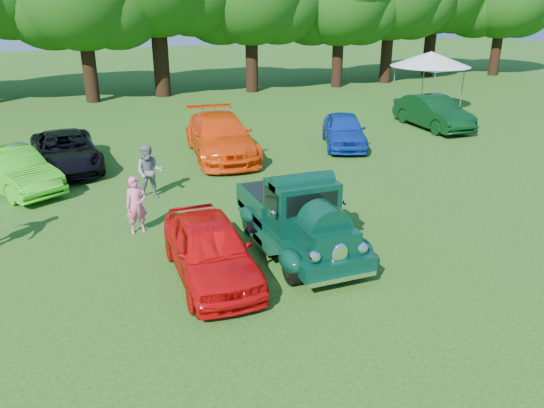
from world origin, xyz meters
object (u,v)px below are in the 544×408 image
object	(u,v)px
back_car_lime	(13,170)
back_car_blue	(344,130)
spectator_pink	(136,205)
canopy_tent	(431,59)
red_convertible	(210,249)
spectator_grey	(149,172)
back_car_orange	(221,136)
back_car_green	(433,112)
hero_pickup	(298,218)
back_car_black	(66,151)

from	to	relation	value
back_car_lime	back_car_blue	xyz separation A→B (m)	(12.28, 1.04, -0.00)
spectator_pink	canopy_tent	bearing A→B (deg)	27.09
red_convertible	spectator_grey	bearing A→B (deg)	95.43
back_car_orange	spectator_pink	size ratio (longest dim) A/B	3.59
back_car_green	spectator_grey	bearing A→B (deg)	-160.09
back_car_green	spectator_pink	bearing A→B (deg)	-152.61
hero_pickup	red_convertible	bearing A→B (deg)	-165.26
hero_pickup	back_car_orange	bearing A→B (deg)	86.38
back_car_blue	spectator_pink	size ratio (longest dim) A/B	2.60
back_car_lime	back_car_black	world-z (taller)	back_car_lime
back_car_blue	back_car_green	size ratio (longest dim) A/B	0.87
hero_pickup	spectator_pink	bearing A→B (deg)	145.82
hero_pickup	red_convertible	xyz separation A→B (m)	(-2.33, -0.61, -0.11)
back_car_lime	spectator_grey	size ratio (longest dim) A/B	2.46
red_convertible	back_car_black	world-z (taller)	red_convertible
back_car_blue	back_car_green	bearing A→B (deg)	36.01
back_car_blue	canopy_tent	distance (m)	9.43
back_car_lime	back_car_black	distance (m)	2.46
hero_pickup	canopy_tent	xyz separation A→B (m)	(13.39, 13.05, 1.92)
red_convertible	spectator_grey	world-z (taller)	spectator_grey
back_car_green	canopy_tent	world-z (taller)	canopy_tent
hero_pickup	back_car_green	world-z (taller)	hero_pickup
back_car_green	hero_pickup	bearing A→B (deg)	-138.13
back_car_lime	back_car_green	xyz separation A→B (m)	(17.72, 2.42, 0.07)
back_car_lime	back_car_blue	size ratio (longest dim) A/B	1.04
back_car_lime	spectator_pink	xyz separation A→B (m)	(3.15, -4.67, 0.08)
red_convertible	spectator_grey	distance (m)	5.46
back_car_black	back_car_green	bearing A→B (deg)	-2.41
hero_pickup	back_car_blue	bearing A→B (deg)	55.01
back_car_lime	back_car_orange	bearing A→B (deg)	-16.52
back_car_blue	spectator_pink	world-z (taller)	spectator_pink
back_car_green	spectator_pink	xyz separation A→B (m)	(-14.57, -7.10, 0.01)
back_car_lime	back_car_orange	xyz separation A→B (m)	(7.16, 1.43, 0.11)
back_car_blue	back_car_orange	bearing A→B (deg)	-162.65
hero_pickup	back_car_green	distance (m)	14.58
back_car_orange	spectator_pink	bearing A→B (deg)	-117.90
hero_pickup	spectator_pink	world-z (taller)	hero_pickup
back_car_black	back_car_green	distance (m)	16.14
back_car_blue	canopy_tent	xyz separation A→B (m)	(7.75, 4.98, 2.03)
hero_pickup	back_car_orange	size ratio (longest dim) A/B	0.85
back_car_green	back_car_black	bearing A→B (deg)	-176.65
spectator_grey	back_car_black	bearing A→B (deg)	138.88
back_car_blue	back_car_green	world-z (taller)	back_car_green
red_convertible	back_car_blue	xyz separation A→B (m)	(7.98, 8.68, -0.00)
red_convertible	canopy_tent	distance (m)	20.93
red_convertible	back_car_green	distance (m)	16.78
canopy_tent	back_car_lime	bearing A→B (deg)	-163.27
red_convertible	back_car_lime	size ratio (longest dim) A/B	0.97
spectator_grey	back_car_lime	bearing A→B (deg)	169.97
hero_pickup	spectator_grey	world-z (taller)	hero_pickup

